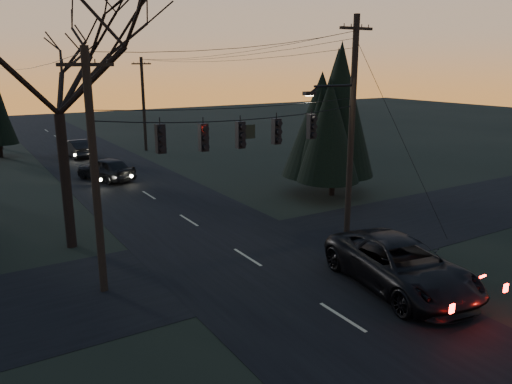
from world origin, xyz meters
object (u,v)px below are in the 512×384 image
bare_tree_left (53,56)px  evergreen_right (335,117)px  suv_near (401,265)px  utility_pole_left (104,291)px  sedan_oncoming_b (77,148)px  utility_pole_far_l (2,149)px  utility_pole_right (346,235)px  utility_pole_far_r (146,150)px  sedan_oncoming_a (106,169)px

bare_tree_left → evergreen_right: 16.14m
evergreen_right → suv_near: bearing=-119.4°
utility_pole_left → suv_near: (9.20, -5.44, 0.89)m
suv_near → sedan_oncoming_b: bearing=105.6°
utility_pole_far_l → evergreen_right: evergreen_right is taller
utility_pole_right → evergreen_right: bearing=55.5°
evergreen_right → suv_near: (-6.54, -11.60, -3.92)m
utility_pole_left → sedan_oncoming_b: utility_pole_left is taller
utility_pole_far_r → utility_pole_far_l: 14.01m
bare_tree_left → sedan_oncoming_a: bare_tree_left is taller
sedan_oncoming_a → bare_tree_left: bearing=46.5°
utility_pole_right → evergreen_right: 8.89m
evergreen_right → sedan_oncoming_a: size_ratio=1.78×
utility_pole_far_r → sedan_oncoming_a: bearing=-122.1°
utility_pole_far_r → sedan_oncoming_b: 6.35m
utility_pole_far_r → sedan_oncoming_a: (-6.59, -10.50, 0.81)m
utility_pole_right → sedan_oncoming_b: bearing=102.8°
utility_pole_far_l → sedan_oncoming_a: size_ratio=1.69×
evergreen_right → sedan_oncoming_a: (-10.83, 11.34, -4.01)m
utility_pole_far_l → sedan_oncoming_a: 19.16m
utility_pole_left → evergreen_right: 17.57m
utility_pole_right → sedan_oncoming_a: 18.71m
utility_pole_far_l → suv_near: 42.46m
utility_pole_right → utility_pole_far_l: bearing=107.7°
utility_pole_far_r → suv_near: utility_pole_far_r is taller
evergreen_right → sedan_oncoming_b: bearing=115.9°
utility_pole_right → suv_near: utility_pole_right is taller
utility_pole_left → suv_near: 10.72m
bare_tree_left → suv_near: 15.91m
utility_pole_far_l → utility_pole_right: bearing=-72.3°
evergreen_right → suv_near: 13.88m
sedan_oncoming_b → evergreen_right: bearing=109.5°
suv_near → sedan_oncoming_b: size_ratio=1.39×
evergreen_right → sedan_oncoming_a: 16.18m
sedan_oncoming_b → utility_pole_far_r: bearing=175.0°
utility_pole_far_l → sedan_oncoming_b: bearing=-57.5°
suv_near → sedan_oncoming_b: 33.52m
bare_tree_left → evergreen_right: (15.75, 0.90, -3.42)m
suv_near → utility_pole_right: bearing=75.8°
utility_pole_right → evergreen_right: evergreen_right is taller
suv_near → sedan_oncoming_a: suv_near is taller
utility_pole_far_l → sedan_oncoming_b: 9.70m
bare_tree_left → sedan_oncoming_a: bearing=68.1°
utility_pole_left → utility_pole_far_r: 30.27m
suv_near → bare_tree_left: bearing=139.5°
utility_pole_right → bare_tree_left: 15.09m
utility_pole_left → bare_tree_left: size_ratio=0.72×
utility_pole_left → sedan_oncoming_b: 28.33m
suv_near → evergreen_right: bearing=69.3°
utility_pole_far_r → suv_near: size_ratio=1.32×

